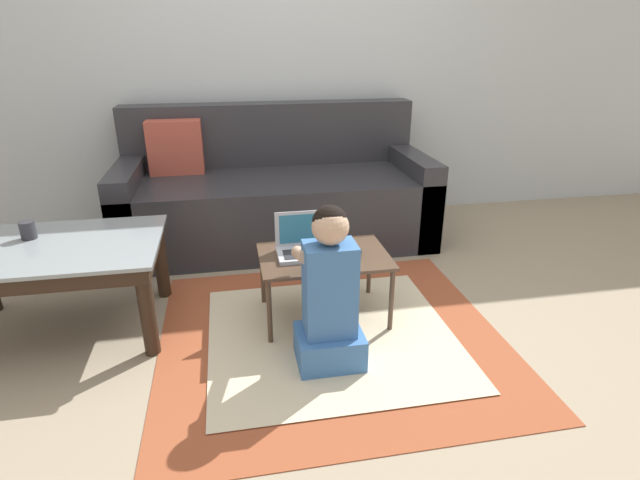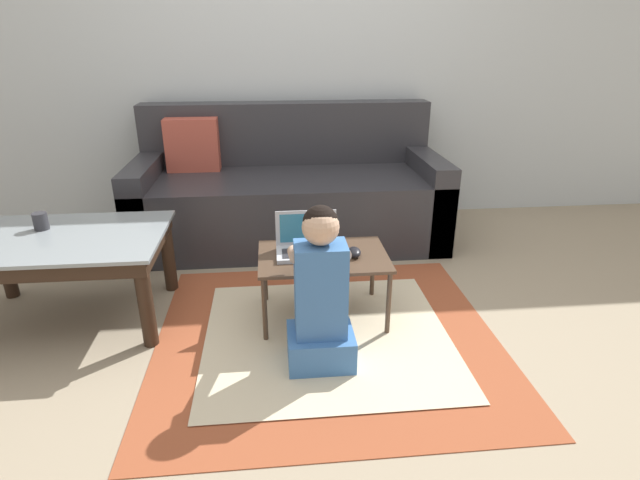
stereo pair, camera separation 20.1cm
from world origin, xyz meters
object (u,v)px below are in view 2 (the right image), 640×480
(cup_on_table, at_px, (41,221))
(coffee_table, at_px, (62,249))
(laptop, at_px, (307,247))
(couch, at_px, (288,194))
(person_seated, at_px, (320,296))
(laptop_desk, at_px, (323,261))
(computer_mouse, at_px, (354,252))

(cup_on_table, bearing_deg, coffee_table, -41.30)
(laptop, bearing_deg, couch, 92.59)
(couch, xyz_separation_m, person_seated, (0.08, -1.53, 0.02))
(laptop_desk, bearing_deg, coffee_table, 174.96)
(couch, bearing_deg, cup_on_table, -143.81)
(couch, distance_m, coffee_table, 1.54)
(coffee_table, bearing_deg, computer_mouse, -5.60)
(coffee_table, relative_size, cup_on_table, 11.50)
(couch, xyz_separation_m, computer_mouse, (0.28, -1.17, 0.06))
(computer_mouse, distance_m, cup_on_table, 1.57)
(coffee_table, distance_m, person_seated, 1.32)
(coffee_table, bearing_deg, laptop_desk, -5.04)
(laptop, distance_m, computer_mouse, 0.24)
(laptop_desk, relative_size, laptop, 2.09)
(couch, relative_size, person_seated, 2.82)
(laptop, xyz_separation_m, person_seated, (0.02, -0.41, -0.05))
(laptop, height_order, computer_mouse, laptop)
(computer_mouse, bearing_deg, cup_on_table, 171.00)
(coffee_table, relative_size, laptop_desk, 1.54)
(couch, distance_m, laptop, 1.12)
(person_seated, bearing_deg, laptop_desk, 82.30)
(laptop, relative_size, cup_on_table, 3.56)
(laptop, xyz_separation_m, computer_mouse, (0.23, -0.05, -0.01))
(couch, relative_size, coffee_table, 2.11)
(laptop, bearing_deg, cup_on_table, 171.77)
(laptop, height_order, cup_on_table, laptop)
(coffee_table, bearing_deg, couch, 41.98)
(cup_on_table, bearing_deg, computer_mouse, -9.00)
(coffee_table, relative_size, laptop, 3.23)
(coffee_table, height_order, laptop_desk, coffee_table)
(laptop_desk, distance_m, computer_mouse, 0.16)
(computer_mouse, height_order, person_seated, person_seated)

